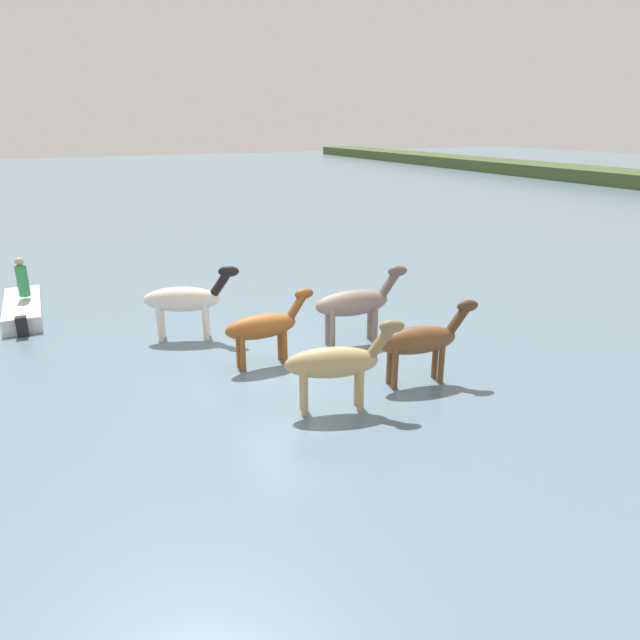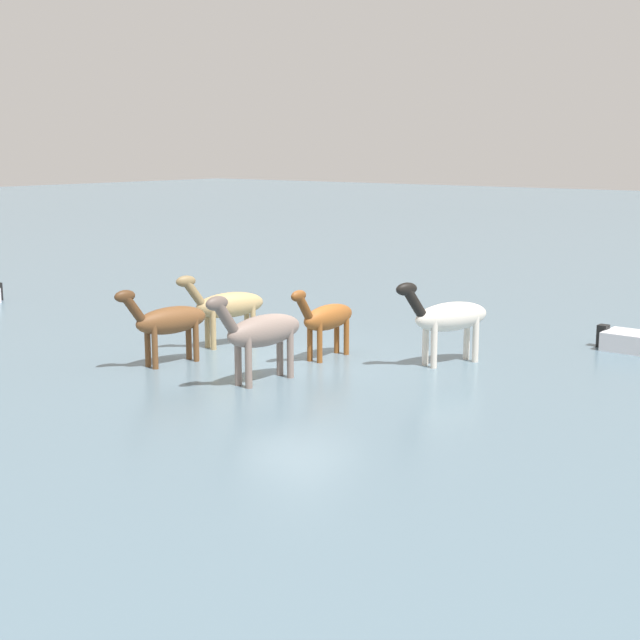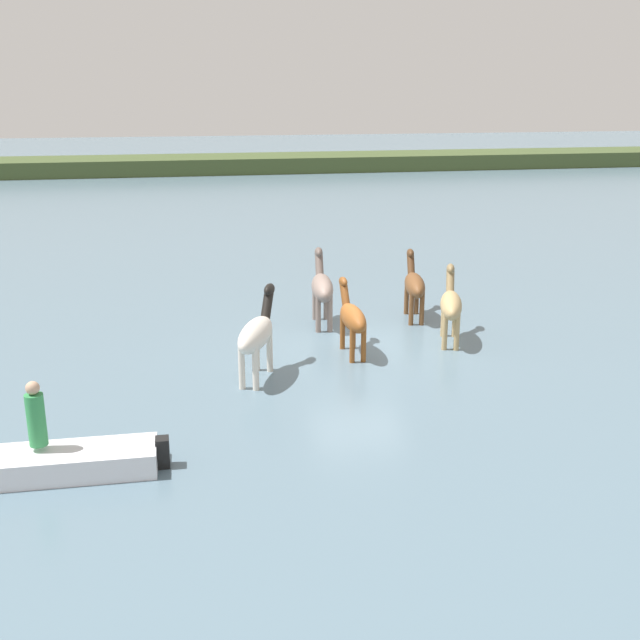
% 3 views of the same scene
% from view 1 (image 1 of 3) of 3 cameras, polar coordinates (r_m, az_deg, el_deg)
% --- Properties ---
extents(ground_plane, '(176.03, 176.03, 0.00)m').
position_cam_1_polar(ground_plane, '(13.92, -2.66, -4.44)').
color(ground_plane, slate).
extents(horse_rear_stallion, '(0.86, 2.40, 1.86)m').
position_cam_1_polar(horse_rear_stallion, '(12.78, 9.99, -2.00)').
color(horse_rear_stallion, brown).
rests_on(horse_rear_stallion, ground_plane).
extents(horse_gray_outer, '(1.11, 2.42, 1.89)m').
position_cam_1_polar(horse_gray_outer, '(11.42, 1.61, -4.27)').
color(horse_gray_outer, tan).
rests_on(horse_gray_outer, ground_plane).
extents(horse_pinto_flank, '(0.54, 2.27, 1.77)m').
position_cam_1_polar(horse_pinto_flank, '(13.63, -5.56, -0.63)').
color(horse_pinto_flank, brown).
rests_on(horse_pinto_flank, ground_plane).
extents(horse_chestnut_trailing, '(0.81, 2.60, 2.01)m').
position_cam_1_polar(horse_chestnut_trailing, '(14.88, 3.54, 1.70)').
color(horse_chestnut_trailing, gray).
rests_on(horse_chestnut_trailing, ground_plane).
extents(horse_dark_mare, '(1.35, 2.52, 1.99)m').
position_cam_1_polar(horse_dark_mare, '(15.59, -13.29, 2.00)').
color(horse_dark_mare, silver).
rests_on(horse_dark_mare, ground_plane).
extents(boat_skiff_near, '(3.82, 1.04, 0.71)m').
position_cam_1_polar(boat_skiff_near, '(19.39, -27.48, 0.77)').
color(boat_skiff_near, silver).
rests_on(boat_skiff_near, ground_plane).
extents(person_helmsman_aft, '(0.32, 0.32, 1.19)m').
position_cam_1_polar(person_helmsman_aft, '(19.38, -27.57, 3.70)').
color(person_helmsman_aft, '#338C4C').
rests_on(person_helmsman_aft, boat_skiff_near).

